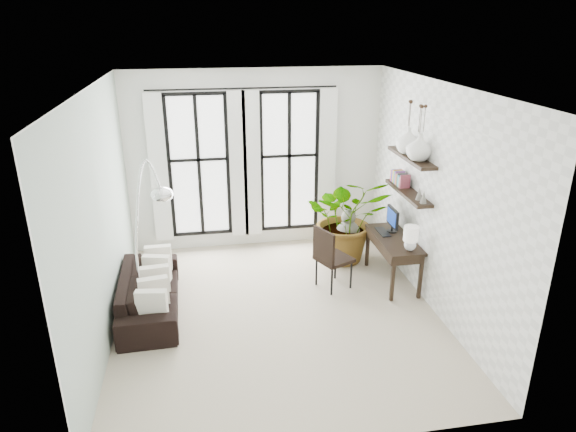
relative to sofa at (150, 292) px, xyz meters
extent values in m
plane|color=#B6A891|center=(1.80, -0.39, -0.29)|extent=(5.00, 5.00, 0.00)
plane|color=white|center=(1.80, -0.39, 2.91)|extent=(5.00, 5.00, 0.00)
plane|color=#A4B7A9|center=(-0.45, -0.39, 1.31)|extent=(0.00, 5.00, 5.00)
plane|color=white|center=(4.05, -0.39, 1.31)|extent=(0.00, 5.00, 5.00)
plane|color=white|center=(1.80, 2.11, 1.31)|extent=(4.50, 0.00, 4.50)
cube|color=white|center=(0.80, 2.08, 1.26)|extent=(1.00, 0.02, 2.50)
cube|color=white|center=(0.12, 1.98, 1.26)|extent=(0.30, 0.04, 2.60)
cube|color=white|center=(1.48, 1.98, 1.26)|extent=(0.30, 0.04, 2.60)
cube|color=white|center=(2.40, 2.08, 1.26)|extent=(1.00, 0.02, 2.50)
cube|color=white|center=(1.72, 1.98, 1.26)|extent=(0.30, 0.04, 2.60)
cube|color=white|center=(3.08, 1.98, 1.26)|extent=(0.30, 0.04, 2.60)
cylinder|color=black|center=(1.60, 1.99, 2.59)|extent=(3.20, 0.03, 0.03)
cube|color=black|center=(3.91, 0.25, 1.21)|extent=(0.25, 1.30, 0.05)
cube|color=black|center=(3.91, 0.25, 1.76)|extent=(0.25, 1.30, 0.05)
cube|color=red|center=(3.91, 0.80, 1.32)|extent=(0.16, 0.04, 0.18)
cube|color=#3544BC|center=(3.91, 0.75, 1.32)|extent=(0.16, 0.04, 0.18)
cube|color=orange|center=(3.91, 0.71, 1.32)|extent=(0.16, 0.04, 0.18)
cube|color=#36A360|center=(3.91, 0.66, 1.32)|extent=(0.16, 0.04, 0.18)
cube|color=#7D429B|center=(3.91, 0.62, 1.32)|extent=(0.16, 0.04, 0.18)
cube|color=#C5792B|center=(3.91, 0.57, 1.32)|extent=(0.16, 0.03, 0.18)
cube|color=#4D4D4D|center=(3.91, 0.53, 1.32)|extent=(0.16, 0.03, 0.18)
cube|color=#38AEC7|center=(3.91, 0.48, 1.32)|extent=(0.16, 0.03, 0.18)
cube|color=tan|center=(3.91, 0.44, 1.32)|extent=(0.16, 0.03, 0.18)
cube|color=#8C3848|center=(3.91, 0.39, 1.32)|extent=(0.16, 0.03, 0.18)
cone|color=slate|center=(3.91, -0.15, 1.32)|extent=(0.10, 0.10, 0.18)
cone|color=slate|center=(3.91, -0.30, 1.32)|extent=(0.10, 0.10, 0.18)
imported|color=black|center=(0.00, 0.00, 0.00)|extent=(0.85, 2.04, 0.59)
cube|color=silver|center=(0.10, -0.70, 0.21)|extent=(0.40, 0.12, 0.40)
cube|color=silver|center=(0.10, -0.35, 0.21)|extent=(0.40, 0.12, 0.40)
cube|color=silver|center=(0.10, 0.00, 0.21)|extent=(0.40, 0.12, 0.40)
cube|color=silver|center=(0.10, 0.35, 0.21)|extent=(0.40, 0.12, 0.40)
cube|color=silver|center=(0.10, 0.70, 0.21)|extent=(0.40, 0.12, 0.40)
imported|color=#2D7228|center=(3.25, 1.16, 0.48)|extent=(1.53, 1.37, 1.55)
cube|color=black|center=(3.75, 0.25, 0.45)|extent=(0.54, 1.28, 0.04)
cube|color=black|center=(3.73, 0.25, 0.36)|extent=(0.49, 1.23, 0.12)
cube|color=black|center=(3.53, -0.35, 0.07)|extent=(0.05, 0.05, 0.71)
cube|color=black|center=(3.97, -0.35, 0.07)|extent=(0.05, 0.05, 0.71)
cube|color=black|center=(3.53, 0.84, 0.07)|extent=(0.05, 0.05, 0.71)
cube|color=black|center=(3.97, 0.84, 0.07)|extent=(0.05, 0.05, 0.71)
cube|color=black|center=(3.80, 0.49, 0.72)|extent=(0.04, 0.42, 0.30)
cube|color=navy|center=(3.77, 0.49, 0.72)|extent=(0.00, 0.36, 0.24)
cube|color=black|center=(3.65, 0.49, 0.48)|extent=(0.15, 0.40, 0.02)
sphere|color=silver|center=(3.80, -0.25, 0.56)|extent=(0.18, 0.18, 0.18)
cylinder|color=white|center=(3.80, -0.25, 0.75)|extent=(0.22, 0.22, 0.22)
cube|color=black|center=(2.79, 0.24, 0.19)|extent=(0.64, 0.64, 0.05)
cube|color=black|center=(2.59, 0.15, 0.45)|extent=(0.24, 0.46, 0.54)
cylinder|color=black|center=(2.60, 0.05, -0.07)|extent=(0.03, 0.03, 0.45)
cylinder|color=black|center=(2.98, 0.05, -0.07)|extent=(0.03, 0.03, 0.45)
cylinder|color=black|center=(2.60, 0.43, -0.07)|extent=(0.03, 0.03, 0.45)
cylinder|color=black|center=(2.98, 0.43, -0.07)|extent=(0.03, 0.03, 0.45)
cylinder|color=silver|center=(-0.10, -0.14, -0.25)|extent=(0.34, 0.34, 0.09)
cylinder|color=silver|center=(-0.10, -0.14, 0.22)|extent=(0.03, 0.03, 0.94)
ellipsoid|color=silver|center=(0.30, 0.05, 1.45)|extent=(0.30, 0.30, 0.20)
cylinder|color=slate|center=(3.29, 1.21, -0.22)|extent=(0.50, 0.50, 0.15)
ellipsoid|color=slate|center=(3.29, 1.21, 0.13)|extent=(0.45, 0.45, 0.55)
sphere|color=slate|center=(3.29, 1.21, 0.48)|extent=(0.25, 0.25, 0.25)
imported|color=white|center=(3.91, 0.00, 1.97)|extent=(0.37, 0.37, 0.38)
imported|color=white|center=(3.91, 0.40, 1.97)|extent=(0.37, 0.37, 0.38)
camera|label=1|loc=(0.86, -6.71, 3.69)|focal=32.00mm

